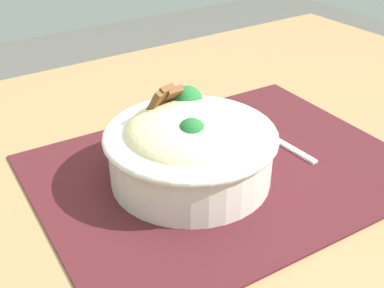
% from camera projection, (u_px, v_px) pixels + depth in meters
% --- Properties ---
extents(table, '(1.20, 0.90, 0.75)m').
position_uv_depth(table, '(234.00, 209.00, 0.68)').
color(table, '#99754C').
rests_on(table, ground_plane).
extents(placemat, '(0.48, 0.37, 0.00)m').
position_uv_depth(placemat, '(223.00, 169.00, 0.62)').
color(placemat, '#47191E').
rests_on(placemat, table).
extents(bowl, '(0.22, 0.22, 0.11)m').
position_uv_depth(bowl, '(192.00, 146.00, 0.57)').
color(bowl, silver).
rests_on(bowl, placemat).
extents(fork, '(0.02, 0.13, 0.00)m').
position_uv_depth(fork, '(277.00, 140.00, 0.68)').
color(fork, silver).
rests_on(fork, placemat).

